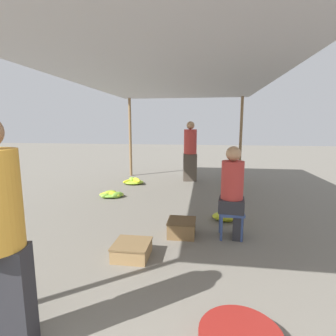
{
  "coord_description": "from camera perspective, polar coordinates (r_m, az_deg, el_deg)",
  "views": [
    {
      "loc": [
        0.63,
        -0.99,
        1.56
      ],
      "look_at": [
        0.0,
        3.44,
        0.82
      ],
      "focal_mm": 28.0,
      "sensor_mm": 36.0,
      "label": 1
    }
  ],
  "objects": [
    {
      "name": "crate_near",
      "position": [
        3.29,
        -7.86,
        -17.23
      ],
      "size": [
        0.43,
        0.43,
        0.18
      ],
      "color": "#9E7A4C",
      "rests_on": "ground"
    },
    {
      "name": "stool",
      "position": [
        3.8,
        13.54,
        -10.13
      ],
      "size": [
        0.34,
        0.34,
        0.38
      ],
      "color": "#384C84",
      "rests_on": "ground"
    },
    {
      "name": "crate_mid",
      "position": [
        3.82,
        2.99,
        -12.85
      ],
      "size": [
        0.39,
        0.39,
        0.23
      ],
      "color": "brown",
      "rests_on": "ground"
    },
    {
      "name": "banana_pile_left_1",
      "position": [
        7.08,
        -7.56,
        -2.87
      ],
      "size": [
        0.55,
        0.5,
        0.19
      ],
      "color": "#CDD627",
      "rests_on": "ground"
    },
    {
      "name": "banana_pile_left_0",
      "position": [
        5.87,
        -12.18,
        -5.65
      ],
      "size": [
        0.59,
        0.47,
        0.16
      ],
      "color": "yellow",
      "rests_on": "ground"
    },
    {
      "name": "canopy_post_back_left",
      "position": [
        8.11,
        -8.21,
        6.54
      ],
      "size": [
        0.08,
        0.08,
        2.35
      ],
      "primitive_type": "cylinder",
      "color": "olive",
      "rests_on": "ground"
    },
    {
      "name": "canopy_tarp",
      "position": [
        4.65,
        0.19,
        19.41
      ],
      "size": [
        3.67,
        6.89,
        0.04
      ],
      "primitive_type": "cube",
      "color": "#B2B2B7",
      "rests_on": "canopy_post_front_left"
    },
    {
      "name": "vendor_seated",
      "position": [
        3.71,
        14.02,
        -4.97
      ],
      "size": [
        0.38,
        0.38,
        1.28
      ],
      "color": "#2D2D33",
      "rests_on": "ground"
    },
    {
      "name": "banana_pile_right_1",
      "position": [
        6.94,
        14.25,
        -3.19
      ],
      "size": [
        0.48,
        0.47,
        0.25
      ],
      "color": "#A8C82E",
      "rests_on": "ground"
    },
    {
      "name": "banana_pile_right_0",
      "position": [
        4.5,
        12.61,
        -9.63
      ],
      "size": [
        0.44,
        0.43,
        0.3
      ],
      "color": "#CBD628",
      "rests_on": "ground"
    },
    {
      "name": "shopper_walking_mid",
      "position": [
        7.3,
        4.85,
        3.83
      ],
      "size": [
        0.4,
        0.4,
        1.66
      ],
      "color": "#4C4238",
      "rests_on": "ground"
    },
    {
      "name": "canopy_post_back_right",
      "position": [
        7.85,
        15.54,
        6.21
      ],
      "size": [
        0.08,
        0.08,
        2.35
      ],
      "primitive_type": "cylinder",
      "color": "olive",
      "rests_on": "ground"
    }
  ]
}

